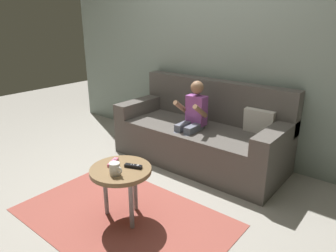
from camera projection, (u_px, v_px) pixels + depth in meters
name	position (u px, v px, depth m)	size (l,w,h in m)	color
ground_plane	(124.00, 198.00, 2.83)	(9.62, 9.62, 0.00)	#9E998E
wall_back	(216.00, 46.00, 3.52)	(4.81, 0.05, 2.50)	gray
couch	(202.00, 135.00, 3.48)	(1.89, 0.80, 0.89)	#56514C
person_seated_on_couch	(192.00, 119.00, 3.28)	(0.30, 0.36, 0.93)	slate
coffee_table	(121.00, 174.00, 2.42)	(0.48, 0.48, 0.45)	brown
area_rug	(123.00, 217.00, 2.55)	(1.72, 1.11, 0.01)	#9E4C42
game_remote_pink_near_edge	(113.00, 162.00, 2.47)	(0.09, 0.14, 0.03)	pink
game_remote_black_center	(133.00, 166.00, 2.41)	(0.14, 0.08, 0.03)	black
coffee_mug	(115.00, 169.00, 2.29)	(0.12, 0.08, 0.09)	silver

